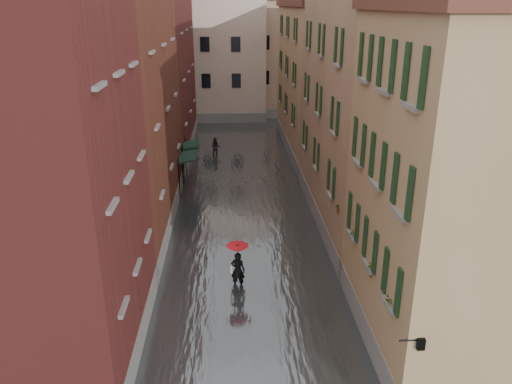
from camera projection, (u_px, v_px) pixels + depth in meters
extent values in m
plane|color=#505052|center=(252.00, 314.00, 20.06)|extent=(120.00, 120.00, 0.00)
cube|color=#4E5457|center=(242.00, 195.00, 32.17)|extent=(10.00, 60.00, 0.20)
cube|color=maroon|center=(30.00, 181.00, 15.54)|extent=(6.00, 8.00, 13.00)
cube|color=brown|center=(109.00, 115.00, 25.91)|extent=(6.00, 14.00, 12.50)
cube|color=maroon|center=(150.00, 67.00, 39.65)|extent=(6.00, 16.00, 14.00)
cube|color=#A18553|center=(465.00, 195.00, 16.51)|extent=(6.00, 8.00, 11.50)
cube|color=tan|center=(375.00, 108.00, 26.52)|extent=(6.00, 14.00, 13.00)
cube|color=#A18553|center=(323.00, 81.00, 40.80)|extent=(6.00, 16.00, 11.50)
cube|color=beige|center=(207.00, 56.00, 53.10)|extent=(12.00, 9.00, 13.00)
cube|color=tan|center=(289.00, 58.00, 55.60)|extent=(10.00, 9.00, 12.00)
cube|color=#163127|center=(188.00, 155.00, 32.13)|extent=(1.09, 3.17, 0.31)
cylinder|color=black|center=(179.00, 180.00, 31.04)|extent=(0.06, 0.06, 2.80)
cylinder|color=black|center=(183.00, 165.00, 33.99)|extent=(0.06, 0.06, 2.80)
cube|color=#163127|center=(191.00, 146.00, 34.24)|extent=(1.09, 2.69, 0.31)
cylinder|color=black|center=(183.00, 168.00, 33.36)|extent=(0.06, 0.06, 2.80)
cylinder|color=black|center=(186.00, 156.00, 35.87)|extent=(0.06, 0.06, 2.80)
cylinder|color=black|center=(410.00, 340.00, 13.56)|extent=(0.60, 0.05, 0.05)
cube|color=black|center=(420.00, 343.00, 13.61)|extent=(0.22, 0.22, 0.35)
cube|color=beige|center=(420.00, 343.00, 13.61)|extent=(0.14, 0.14, 0.24)
cube|color=#953C30|center=(394.00, 305.00, 15.08)|extent=(0.22, 0.85, 0.18)
imported|color=#265926|center=(395.00, 293.00, 14.93)|extent=(0.59, 0.51, 0.66)
cube|color=#953C30|center=(375.00, 271.00, 17.01)|extent=(0.22, 0.85, 0.18)
imported|color=#265926|center=(376.00, 260.00, 16.86)|extent=(0.59, 0.51, 0.66)
cube|color=#953C30|center=(356.00, 237.00, 19.44)|extent=(0.22, 0.85, 0.18)
imported|color=#265926|center=(357.00, 228.00, 19.29)|extent=(0.59, 0.51, 0.66)
cube|color=#953C30|center=(341.00, 210.00, 22.03)|extent=(0.22, 0.85, 0.18)
imported|color=#265926|center=(342.00, 201.00, 21.88)|extent=(0.59, 0.51, 0.66)
imported|color=black|center=(238.00, 270.00, 21.59)|extent=(0.71, 0.55, 1.72)
cube|color=#B8AF99|center=(231.00, 268.00, 21.59)|extent=(0.08, 0.30, 0.38)
cylinder|color=black|center=(238.00, 260.00, 21.42)|extent=(0.02, 0.02, 1.00)
cone|color=red|center=(238.00, 249.00, 21.22)|extent=(0.98, 0.98, 0.28)
imported|color=#232326|center=(216.00, 148.00, 40.29)|extent=(0.82, 0.66, 1.59)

